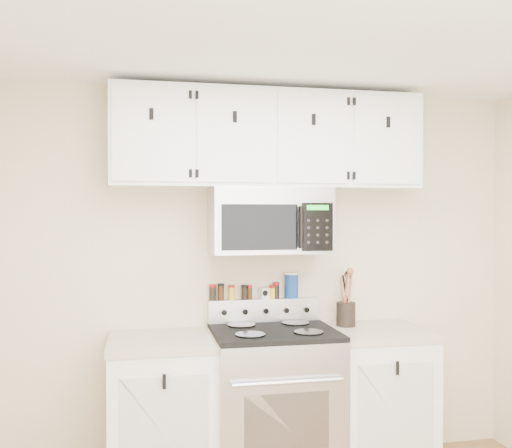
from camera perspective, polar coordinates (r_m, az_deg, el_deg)
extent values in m
cube|color=beige|center=(3.88, 0.73, -5.21)|extent=(3.50, 0.01, 2.50)
cube|color=#B7B7BA|center=(3.74, 1.81, -17.86)|extent=(0.76, 0.65, 0.92)
cube|color=black|center=(3.46, 3.09, -19.65)|extent=(0.50, 0.02, 0.40)
cube|color=black|center=(3.62, 1.82, -10.72)|extent=(0.76, 0.65, 0.03)
cube|color=#B7B7BA|center=(3.87, 0.84, -8.58)|extent=(0.76, 0.08, 0.15)
cylinder|color=black|center=(3.43, -0.57, -11.02)|extent=(0.18, 0.18, 0.01)
cylinder|color=black|center=(3.52, 5.30, -10.73)|extent=(0.18, 0.18, 0.01)
cylinder|color=black|center=(3.72, -1.46, -10.07)|extent=(0.18, 0.18, 0.01)
cylinder|color=black|center=(3.80, 3.97, -9.84)|extent=(0.18, 0.18, 0.01)
cube|color=white|center=(3.69, -9.36, -18.50)|extent=(0.62, 0.60, 0.88)
cube|color=tan|center=(3.56, -9.38, -11.50)|extent=(0.64, 0.62, 0.04)
cube|color=white|center=(3.98, 11.89, -17.02)|extent=(0.62, 0.60, 0.88)
cube|color=tan|center=(3.86, 11.91, -10.52)|extent=(0.64, 0.62, 0.04)
cube|color=#9E9EA3|center=(3.67, 1.34, 0.38)|extent=(0.76, 0.38, 0.42)
cube|color=#B7B7BA|center=(3.49, 2.06, 3.14)|extent=(0.73, 0.01, 0.08)
cube|color=black|center=(3.46, 0.38, -0.32)|extent=(0.47, 0.01, 0.28)
cube|color=black|center=(3.55, 6.15, -0.29)|extent=(0.20, 0.01, 0.30)
cylinder|color=black|center=(3.48, 4.54, -0.31)|extent=(0.03, 0.03, 0.26)
cube|color=white|center=(3.73, 1.26, 8.40)|extent=(2.00, 0.33, 0.62)
cube|color=white|center=(3.47, -10.42, 8.94)|extent=(0.46, 0.01, 0.57)
cube|color=black|center=(3.48, -10.42, 10.78)|extent=(0.02, 0.01, 0.07)
cube|color=white|center=(3.52, -2.15, 8.85)|extent=(0.46, 0.01, 0.57)
cube|color=black|center=(3.52, -2.13, 10.67)|extent=(0.03, 0.01, 0.07)
cube|color=white|center=(3.63, 5.76, 8.60)|extent=(0.46, 0.01, 0.57)
cube|color=black|center=(3.64, 5.80, 10.36)|extent=(0.03, 0.01, 0.07)
cube|color=white|center=(3.81, 13.04, 8.22)|extent=(0.46, 0.01, 0.57)
cube|color=black|center=(3.82, 13.09, 9.90)|extent=(0.02, 0.01, 0.07)
cylinder|color=black|center=(3.90, 8.97, -8.89)|extent=(0.13, 0.13, 0.16)
cylinder|color=#935635|center=(3.89, 8.98, -7.12)|extent=(0.01, 0.01, 0.30)
cylinder|color=#935635|center=(3.88, 9.33, -6.97)|extent=(0.01, 0.01, 0.32)
cylinder|color=#935635|center=(3.89, 8.63, -7.26)|extent=(0.01, 0.01, 0.28)
cylinder|color=black|center=(3.91, 9.01, -7.14)|extent=(0.01, 0.01, 0.29)
cylinder|color=#935635|center=(3.86, 8.94, -7.09)|extent=(0.01, 0.01, 0.31)
cube|color=silver|center=(3.86, 0.83, -6.95)|extent=(0.07, 0.07, 0.07)
cylinder|color=navy|center=(3.90, 3.57, -6.22)|extent=(0.09, 0.09, 0.16)
cylinder|color=white|center=(3.89, 3.57, -4.96)|extent=(0.09, 0.09, 0.01)
cylinder|color=black|center=(3.80, -4.37, -6.96)|extent=(0.04, 0.04, 0.09)
cylinder|color=#9F120C|center=(3.79, -4.37, -6.18)|extent=(0.05, 0.05, 0.02)
cylinder|color=#381E0D|center=(3.80, -3.53, -6.90)|extent=(0.04, 0.04, 0.09)
cylinder|color=black|center=(3.80, -3.53, -6.09)|extent=(0.04, 0.04, 0.02)
cylinder|color=gold|center=(3.82, -2.45, -6.97)|extent=(0.04, 0.04, 0.08)
cylinder|color=#B2150D|center=(3.81, -2.45, -6.24)|extent=(0.04, 0.04, 0.02)
cylinder|color=black|center=(3.83, -1.14, -6.95)|extent=(0.04, 0.04, 0.08)
cylinder|color=black|center=(3.82, -1.14, -6.23)|extent=(0.05, 0.05, 0.02)
cylinder|color=#3B210E|center=(3.84, -0.64, -6.95)|extent=(0.03, 0.03, 0.08)
cylinder|color=#B40D0E|center=(3.83, -0.64, -6.26)|extent=(0.04, 0.04, 0.02)
cylinder|color=yellow|center=(3.87, 1.66, -6.93)|extent=(0.04, 0.04, 0.07)
cylinder|color=#9E100C|center=(3.86, 1.66, -6.28)|extent=(0.04, 0.04, 0.02)
cylinder|color=black|center=(3.87, 2.01, -6.77)|extent=(0.04, 0.04, 0.09)
cylinder|color=#9D0C12|center=(3.87, 2.01, -5.98)|extent=(0.05, 0.05, 0.02)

